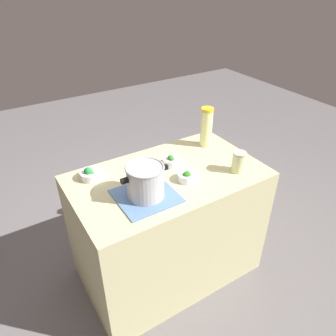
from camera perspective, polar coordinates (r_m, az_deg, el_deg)
ground_plane at (r=2.56m, az=0.00°, el=-17.29°), size 8.00×8.00×0.00m
counter_slab at (r=2.25m, az=0.00°, el=-10.28°), size 1.20×0.71×0.85m
dish_cloth at (r=1.81m, az=-3.94°, el=-4.96°), size 0.33×0.32×0.01m
cooking_pot at (r=1.75m, az=-4.06°, el=-2.30°), size 0.28×0.21×0.19m
lemonade_pitcher at (r=2.26m, az=6.82°, el=7.24°), size 0.09×0.09×0.28m
mason_jar at (r=2.03m, az=12.43°, el=1.07°), size 0.09×0.09×0.14m
broccoli_bowl_front at (r=1.99m, az=-13.62°, el=-1.10°), size 0.13×0.13×0.08m
broccoli_bowl_center at (r=2.06m, az=0.55°, el=1.22°), size 0.11×0.11×0.07m
broccoli_bowl_back at (r=1.92m, az=3.41°, el=-1.52°), size 0.12×0.12×0.07m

